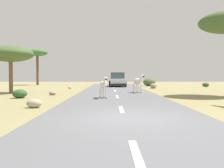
# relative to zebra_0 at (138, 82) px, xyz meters

# --- Properties ---
(ground_plane) EXTENTS (90.00, 90.00, 0.00)m
(ground_plane) POSITION_rel_zebra_0_xyz_m (-1.68, -11.57, -0.95)
(ground_plane) COLOR #8E8456
(road) EXTENTS (6.00, 64.00, 0.05)m
(road) POSITION_rel_zebra_0_xyz_m (-1.77, -11.57, -0.93)
(road) COLOR slate
(road) RESTS_ON ground_plane
(lane_markings) EXTENTS (0.16, 56.00, 0.01)m
(lane_markings) POSITION_rel_zebra_0_xyz_m (-1.77, -12.57, -0.90)
(lane_markings) COLOR silver
(lane_markings) RESTS_ON road
(zebra_0) EXTENTS (0.92, 1.50, 1.51)m
(zebra_0) POSITION_rel_zebra_0_xyz_m (0.00, 0.00, 0.00)
(zebra_0) COLOR silver
(zebra_0) RESTS_ON road
(zebra_2) EXTENTS (0.59, 1.43, 1.36)m
(zebra_2) POSITION_rel_zebra_0_xyz_m (-2.65, -4.59, -0.09)
(zebra_2) COLOR silver
(zebra_2) RESTS_ON road
(car_0) EXTENTS (2.12, 4.39, 1.74)m
(car_0) POSITION_rel_zebra_0_xyz_m (-1.33, 10.85, -0.10)
(car_0) COLOR silver
(car_0) RESTS_ON road
(tree_2) EXTENTS (2.97, 2.97, 5.27)m
(tree_2) POSITION_rel_zebra_0_xyz_m (-12.85, 16.47, 3.66)
(tree_2) COLOR brown
(tree_2) RESTS_ON ground_plane
(tree_3) EXTENTS (3.66, 3.66, 3.82)m
(tree_3) POSITION_rel_zebra_0_xyz_m (-10.26, 0.20, 2.21)
(tree_3) COLOR brown
(tree_3) RESTS_ON ground_plane
(bush_1) EXTENTS (0.85, 0.77, 0.51)m
(bush_1) POSITION_rel_zebra_0_xyz_m (9.76, 11.01, -0.70)
(bush_1) COLOR #2D5628
(bush_1) RESTS_ON ground_plane
(bush_2) EXTENTS (1.66, 1.49, 0.99)m
(bush_2) POSITION_rel_zebra_0_xyz_m (3.05, 13.37, -0.45)
(bush_2) COLOR #425B2D
(bush_2) RESTS_ON ground_plane
(bush_3) EXTENTS (0.94, 0.84, 0.56)m
(bush_3) POSITION_rel_zebra_0_xyz_m (-8.05, -3.99, -0.67)
(bush_3) COLOR #2D5628
(bush_3) RESTS_ON ground_plane
(rock_0) EXTENTS (0.39, 0.28, 0.21)m
(rock_0) POSITION_rel_zebra_0_xyz_m (-6.58, 6.76, -0.84)
(rock_0) COLOR #A89E8C
(rock_0) RESTS_ON ground_plane
(rock_1) EXTENTS (0.74, 0.76, 0.56)m
(rock_1) POSITION_rel_zebra_0_xyz_m (2.54, 7.33, -0.67)
(rock_1) COLOR gray
(rock_1) RESTS_ON ground_plane
(rock_2) EXTENTS (0.69, 0.52, 0.40)m
(rock_2) POSITION_rel_zebra_0_xyz_m (-5.69, -8.71, -0.75)
(rock_2) COLOR #A89E8C
(rock_2) RESTS_ON ground_plane
(rock_3) EXTENTS (0.56, 0.44, 0.29)m
(rock_3) POSITION_rel_zebra_0_xyz_m (-6.48, -1.65, -0.81)
(rock_3) COLOR gray
(rock_3) RESTS_ON ground_plane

